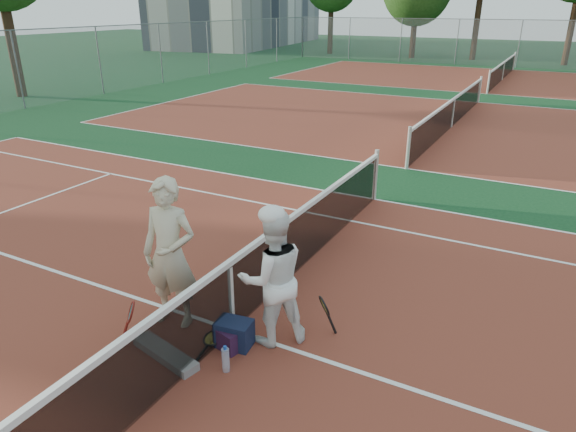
{
  "coord_description": "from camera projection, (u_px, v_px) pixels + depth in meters",
  "views": [
    {
      "loc": [
        3.26,
        -4.59,
        3.91
      ],
      "look_at": [
        0.0,
        1.52,
        1.05
      ],
      "focal_mm": 32.0,
      "sensor_mm": 36.0,
      "label": 1
    }
  ],
  "objects": [
    {
      "name": "ground",
      "position": [
        233.0,
        330.0,
        6.65
      ],
      "size": [
        130.0,
        130.0,
        0.0
      ],
      "primitive_type": "plane",
      "color": "#0F371A",
      "rests_on": "ground"
    },
    {
      "name": "court_main",
      "position": [
        233.0,
        330.0,
        6.65
      ],
      "size": [
        23.77,
        10.97,
        0.01
      ],
      "primitive_type": "cube",
      "color": "maroon",
      "rests_on": "ground"
    },
    {
      "name": "court_far_a",
      "position": [
        451.0,
        127.0,
        17.66
      ],
      "size": [
        23.77,
        10.97,
        0.01
      ],
      "primitive_type": "cube",
      "color": "maroon",
      "rests_on": "ground"
    },
    {
      "name": "court_far_b",
      "position": [
        502.0,
        80.0,
        28.67
      ],
      "size": [
        23.77,
        10.97,
        0.01
      ],
      "primitive_type": "cube",
      "color": "maroon",
      "rests_on": "ground"
    },
    {
      "name": "net_main",
      "position": [
        231.0,
        296.0,
        6.46
      ],
      "size": [
        0.1,
        10.98,
        1.02
      ],
      "primitive_type": null,
      "color": "black",
      "rests_on": "ground"
    },
    {
      "name": "net_far_a",
      "position": [
        453.0,
        112.0,
        17.47
      ],
      "size": [
        0.1,
        10.98,
        1.02
      ],
      "primitive_type": null,
      "color": "black",
      "rests_on": "ground"
    },
    {
      "name": "net_far_b",
      "position": [
        503.0,
        71.0,
        28.48
      ],
      "size": [
        0.1,
        10.98,
        1.02
      ],
      "primitive_type": null,
      "color": "black",
      "rests_on": "ground"
    },
    {
      "name": "fence_back",
      "position": [
        519.0,
        44.0,
        33.81
      ],
      "size": [
        32.0,
        0.06,
        3.0
      ],
      "primitive_type": null,
      "color": "slate",
      "rests_on": "ground"
    },
    {
      "name": "player_a",
      "position": [
        170.0,
        254.0,
        6.48
      ],
      "size": [
        0.8,
        0.6,
        2.0
      ],
      "primitive_type": "imported",
      "rotation": [
        0.0,
        0.0,
        0.18
      ],
      "color": "beige",
      "rests_on": "ground"
    },
    {
      "name": "player_b",
      "position": [
        273.0,
        278.0,
        6.16
      ],
      "size": [
        1.06,
        1.06,
        1.74
      ],
      "primitive_type": "imported",
      "rotation": [
        0.0,
        0.0,
        3.92
      ],
      "color": "white",
      "rests_on": "ground"
    },
    {
      "name": "racket_red",
      "position": [
        132.0,
        323.0,
        6.31
      ],
      "size": [
        0.36,
        0.36,
        0.57
      ],
      "primitive_type": null,
      "rotation": [
        0.0,
        0.0,
        0.76
      ],
      "color": "maroon",
      "rests_on": "ground"
    },
    {
      "name": "racket_black_held",
      "position": [
        324.0,
        317.0,
        6.43
      ],
      "size": [
        0.36,
        0.36,
        0.57
      ],
      "primitive_type": null,
      "rotation": [
        0.0,
        0.0,
        3.94
      ],
      "color": "black",
      "rests_on": "ground"
    },
    {
      "name": "racket_spare",
      "position": [
        213.0,
        340.0,
        6.37
      ],
      "size": [
        0.32,
        0.62,
        0.11
      ],
      "primitive_type": null,
      "rotation": [
        0.0,
        0.0,
        1.66
      ],
      "color": "black",
      "rests_on": "ground"
    },
    {
      "name": "sports_bag_navy",
      "position": [
        234.0,
        333.0,
        6.3
      ],
      "size": [
        0.47,
        0.35,
        0.34
      ],
      "primitive_type": "cube",
      "rotation": [
        0.0,
        0.0,
        0.14
      ],
      "color": "black",
      "rests_on": "ground"
    },
    {
      "name": "sports_bag_purple",
      "position": [
        229.0,
        339.0,
        6.25
      ],
      "size": [
        0.38,
        0.31,
        0.27
      ],
      "primitive_type": "cube",
      "rotation": [
        0.0,
        0.0,
        -0.27
      ],
      "color": "#29102B",
      "rests_on": "ground"
    },
    {
      "name": "net_cover_canvas",
      "position": [
        165.0,
        354.0,
        6.12
      ],
      "size": [
        1.02,
        0.44,
        0.1
      ],
      "primitive_type": "cube",
      "rotation": [
        0.0,
        0.0,
        -0.22
      ],
      "color": "slate",
      "rests_on": "ground"
    },
    {
      "name": "water_bottle",
      "position": [
        226.0,
        360.0,
        5.86
      ],
      "size": [
        0.09,
        0.09,
        0.3
      ],
      "primitive_type": "cylinder",
      "color": "#C9E1FE",
      "rests_on": "ground"
    }
  ]
}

